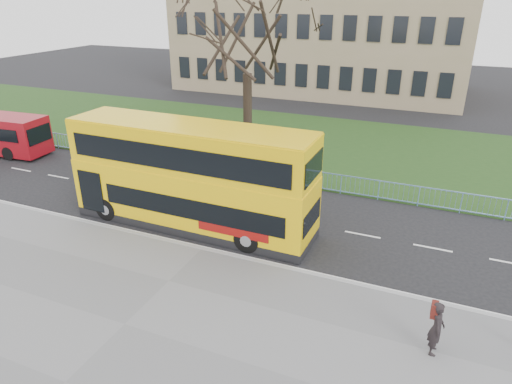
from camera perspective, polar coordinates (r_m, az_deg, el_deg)
ground at (r=20.81m, az=-4.63°, el=-5.29°), size 120.00×120.00×0.00m
pavement at (r=16.16m, az=-16.07°, el=-15.73°), size 80.00×10.50×0.12m
kerb at (r=19.61m, az=-6.72°, el=-7.13°), size 80.00×0.20×0.14m
grass_verge at (r=33.09m, az=6.81°, el=5.99°), size 80.00×15.40×0.08m
guard_railing at (r=26.02m, az=1.99°, el=2.30°), size 40.00×0.12×1.10m
bare_tree at (r=28.72m, az=-1.12°, el=16.61°), size 8.96×8.96×12.80m
civic_building at (r=52.89m, az=8.54°, el=20.27°), size 30.00×15.00×14.00m
yellow_bus at (r=20.71m, az=-8.13°, el=2.23°), size 11.41×2.86×4.77m
pedestrian at (r=15.00m, az=21.64°, el=-15.54°), size 0.45×0.66×1.78m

